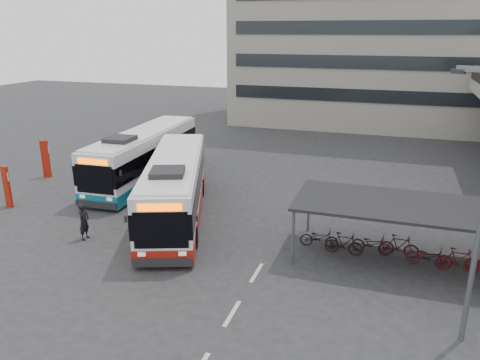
% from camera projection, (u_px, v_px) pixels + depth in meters
% --- Properties ---
extents(ground, '(120.00, 120.00, 0.00)m').
position_uv_depth(ground, '(199.00, 264.00, 19.65)').
color(ground, '#28282B').
rests_on(ground, ground).
extents(bike_shelter, '(10.00, 4.00, 2.54)m').
position_uv_depth(bike_shelter, '(415.00, 233.00, 19.43)').
color(bike_shelter, '#595B60').
rests_on(bike_shelter, ground).
extents(road_markings, '(0.15, 7.60, 0.01)m').
position_uv_depth(road_markings, '(232.00, 313.00, 16.18)').
color(road_markings, beige).
rests_on(road_markings, ground).
extents(bus_main, '(6.42, 11.84, 3.46)m').
position_uv_depth(bus_main, '(175.00, 188.00, 24.11)').
color(bus_main, white).
rests_on(bus_main, ground).
extents(bus_teal, '(3.12, 11.89, 3.48)m').
position_uv_depth(bus_teal, '(145.00, 156.00, 30.22)').
color(bus_teal, white).
rests_on(bus_teal, ground).
extents(pedestrian, '(0.45, 0.66, 1.76)m').
position_uv_depth(pedestrian, '(84.00, 222.00, 21.72)').
color(pedestrian, black).
rests_on(pedestrian, ground).
extents(sign_totem_mid, '(0.50, 0.26, 2.35)m').
position_uv_depth(sign_totem_mid, '(7.00, 186.00, 25.60)').
color(sign_totem_mid, '#991909').
rests_on(sign_totem_mid, ground).
extents(sign_totem_north, '(0.53, 0.29, 2.49)m').
position_uv_depth(sign_totem_north, '(46.00, 158.00, 30.88)').
color(sign_totem_north, '#991909').
rests_on(sign_totem_north, ground).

